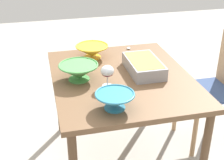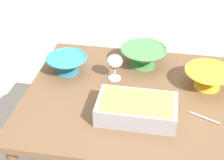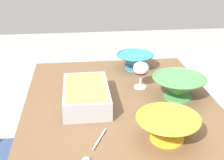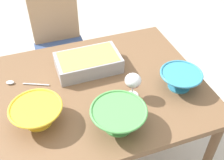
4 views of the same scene
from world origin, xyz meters
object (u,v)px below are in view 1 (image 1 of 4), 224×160
at_px(chair, 218,86).
at_px(dining_table, 121,86).
at_px(wine_glass, 107,72).
at_px(small_bowl, 79,71).
at_px(serving_spoon, 128,50).
at_px(serving_bowl, 92,51).
at_px(mixing_bowl, 115,100).
at_px(casserole_dish, 144,65).

bearing_deg(chair, dining_table, -83.57).
distance_m(wine_glass, small_bowl, 0.21).
height_order(dining_table, serving_spoon, serving_spoon).
bearing_deg(dining_table, serving_spoon, 158.57).
distance_m(dining_table, serving_bowl, 0.41).
xyz_separation_m(chair, mixing_bowl, (0.48, -0.96, 0.29)).
bearing_deg(serving_bowl, dining_table, 20.56).
bearing_deg(serving_bowl, chair, 74.26).
distance_m(serving_bowl, serving_spoon, 0.31).
bearing_deg(casserole_dish, chair, 95.70).
xyz_separation_m(wine_glass, small_bowl, (-0.14, -0.16, -0.04)).
distance_m(chair, wine_glass, 1.02).
xyz_separation_m(casserole_dish, serving_spoon, (-0.40, 0.00, -0.04)).
height_order(dining_table, serving_bowl, serving_bowl).
bearing_deg(small_bowl, mixing_bowl, 19.55).
distance_m(casserole_dish, small_bowl, 0.45).
distance_m(dining_table, small_bowl, 0.32).
height_order(casserole_dish, small_bowl, small_bowl).
bearing_deg(casserole_dish, small_bowl, -88.11).
xyz_separation_m(mixing_bowl, serving_spoon, (-0.81, 0.31, -0.05)).
distance_m(casserole_dish, serving_spoon, 0.40).
relative_size(chair, casserole_dish, 2.51).
bearing_deg(small_bowl, dining_table, 87.58).
xyz_separation_m(chair, serving_spoon, (-0.33, -0.65, 0.24)).
height_order(small_bowl, serving_spoon, small_bowl).
distance_m(chair, mixing_bowl, 1.11).
distance_m(wine_glass, serving_spoon, 0.63).
bearing_deg(casserole_dish, wine_glass, -62.56).
relative_size(mixing_bowl, small_bowl, 0.86).
distance_m(small_bowl, serving_bowl, 0.38).
bearing_deg(chair, small_bowl, -85.86).
bearing_deg(small_bowl, casserole_dish, 91.89).
distance_m(mixing_bowl, serving_spoon, 0.87).
bearing_deg(serving_spoon, serving_bowl, -78.09).
bearing_deg(casserole_dish, serving_bowl, -137.89).
height_order(chair, wine_glass, chair).
xyz_separation_m(casserole_dish, serving_bowl, (-0.33, -0.30, 0.01)).
xyz_separation_m(small_bowl, serving_bowl, (-0.35, 0.15, -0.01)).
height_order(chair, serving_spoon, chair).
bearing_deg(small_bowl, serving_spoon, 132.19).
xyz_separation_m(chair, casserole_dish, (0.06, -0.65, 0.28)).
height_order(mixing_bowl, small_bowl, small_bowl).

